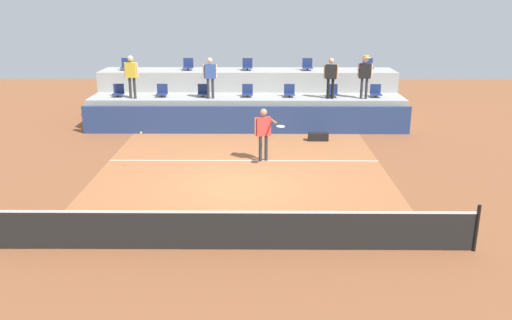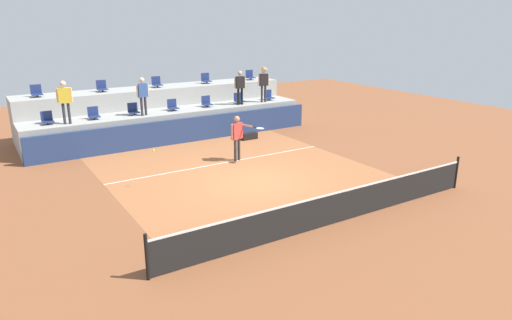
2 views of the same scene
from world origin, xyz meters
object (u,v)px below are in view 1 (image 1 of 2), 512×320
at_px(tennis_ball, 141,133).
at_px(stadium_chair_lower_left, 162,92).
at_px(stadium_chair_lower_far_left, 118,91).
at_px(stadium_chair_lower_right, 332,92).
at_px(spectator_with_hat, 365,72).
at_px(stadium_chair_upper_center, 247,65).
at_px(stadium_chair_lower_far_right, 376,92).
at_px(stadium_chair_upper_left, 188,65).
at_px(stadium_chair_upper_far_right, 368,65).
at_px(equipment_bag, 318,137).
at_px(stadium_chair_lower_mid_right, 289,92).
at_px(tennis_player, 264,129).
at_px(spectator_leaning_on_rail, 331,74).
at_px(stadium_chair_upper_far_left, 126,65).
at_px(stadium_chair_upper_right, 307,65).
at_px(stadium_chair_lower_mid_left, 203,92).
at_px(spectator_in_white, 210,74).
at_px(spectator_in_grey, 131,73).

bearing_deg(tennis_ball, stadium_chair_lower_left, 93.96).
distance_m(stadium_chair_lower_far_left, stadium_chair_lower_right, 8.87).
relative_size(stadium_chair_lower_right, spectator_with_hat, 0.30).
bearing_deg(stadium_chair_lower_right, stadium_chair_upper_center, 153.13).
bearing_deg(stadium_chair_lower_far_right, stadium_chair_upper_left, 167.27).
distance_m(stadium_chair_upper_far_right, equipment_bag, 5.28).
bearing_deg(equipment_bag, stadium_chair_lower_mid_right, 113.61).
relative_size(stadium_chair_lower_far_left, tennis_player, 0.29).
xyz_separation_m(spectator_leaning_on_rail, equipment_bag, (-0.64, -1.90, -2.08)).
height_order(stadium_chair_lower_right, stadium_chair_upper_left, stadium_chair_upper_left).
distance_m(stadium_chair_upper_far_left, equipment_bag, 9.36).
distance_m(stadium_chair_lower_far_left, tennis_ball, 6.42).
height_order(stadium_chair_upper_right, spectator_with_hat, spectator_with_hat).
xyz_separation_m(stadium_chair_lower_right, spectator_with_hat, (1.22, -0.38, 0.86)).
bearing_deg(stadium_chair_lower_left, tennis_ball, -86.04).
xyz_separation_m(tennis_ball, equipment_bag, (5.86, 3.73, -1.13)).
distance_m(stadium_chair_lower_right, tennis_player, 5.65).
height_order(stadium_chair_lower_mid_right, stadium_chair_upper_center, stadium_chair_upper_center).
bearing_deg(stadium_chair_upper_far_left, stadium_chair_lower_left, -44.05).
distance_m(stadium_chair_lower_right, spectator_with_hat, 1.54).
height_order(stadium_chair_lower_right, stadium_chair_upper_far_right, stadium_chair_upper_far_right).
relative_size(stadium_chair_lower_mid_left, tennis_player, 0.29).
relative_size(spectator_in_white, equipment_bag, 2.17).
distance_m(stadium_chair_lower_mid_left, equipment_bag, 5.28).
relative_size(stadium_chair_lower_mid_right, stadium_chair_lower_far_right, 1.00).
distance_m(stadium_chair_lower_mid_left, tennis_player, 5.48).
relative_size(stadium_chair_lower_far_left, stadium_chair_lower_mid_left, 1.00).
distance_m(stadium_chair_lower_mid_right, stadium_chair_upper_center, 2.67).
height_order(stadium_chair_upper_far_left, stadium_chair_upper_right, same).
bearing_deg(stadium_chair_upper_right, spectator_in_white, -151.98).
relative_size(stadium_chair_upper_right, spectator_in_white, 0.31).
bearing_deg(stadium_chair_lower_mid_left, spectator_with_hat, -3.34).
relative_size(stadium_chair_lower_far_left, equipment_bag, 0.68).
height_order(stadium_chair_lower_mid_right, spectator_leaning_on_rail, spectator_leaning_on_rail).
bearing_deg(spectator_in_white, stadium_chair_lower_mid_right, 6.78).
relative_size(stadium_chair_lower_mid_right, stadium_chair_upper_far_right, 1.00).
xyz_separation_m(stadium_chair_upper_left, stadium_chair_upper_right, (5.27, 0.00, 0.00)).
bearing_deg(stadium_chair_lower_far_left, spectator_in_white, -5.67).
height_order(stadium_chair_lower_right, stadium_chair_upper_far_left, stadium_chair_upper_far_left).
height_order(spectator_leaning_on_rail, spectator_with_hat, spectator_with_hat).
height_order(spectator_in_grey, tennis_ball, spectator_in_grey).
relative_size(stadium_chair_lower_mid_right, equipment_bag, 0.68).
relative_size(stadium_chair_lower_far_left, stadium_chair_upper_right, 1.00).
xyz_separation_m(stadium_chair_upper_far_left, equipment_bag, (8.14, -4.08, -2.16)).
bearing_deg(stadium_chair_upper_center, stadium_chair_lower_right, -26.87).
bearing_deg(spectator_leaning_on_rail, spectator_in_grey, -180.00).
height_order(stadium_chair_upper_right, spectator_in_grey, spectator_in_grey).
height_order(stadium_chair_lower_left, stadium_chair_lower_right, same).
bearing_deg(stadium_chair_upper_far_right, spectator_leaning_on_rail, -131.14).
distance_m(stadium_chair_lower_far_left, stadium_chair_lower_mid_right, 7.09).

